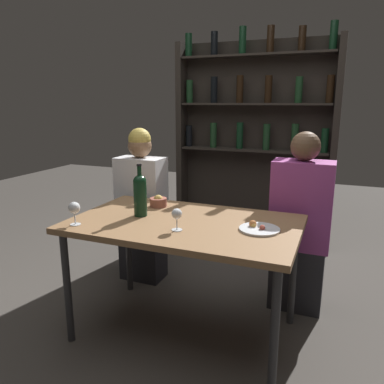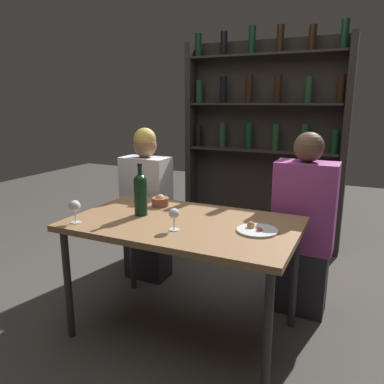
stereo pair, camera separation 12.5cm
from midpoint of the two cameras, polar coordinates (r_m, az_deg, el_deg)
The scene contains 10 objects.
ground_plane at distance 2.54m, azimuth -2.59°, elevation -20.37°, with size 10.00×10.00×0.00m, color #47423D.
dining_table at distance 2.24m, azimuth -2.78°, elevation -5.99°, with size 1.33×0.81×0.73m.
wine_rack_wall at distance 3.81m, azimuth 8.50°, elevation 8.76°, with size 1.59×0.21×2.10m.
wine_bottle at distance 2.31m, azimuth -9.50°, elevation -0.23°, with size 0.08×0.08×0.32m.
wine_glass_0 at distance 2.24m, azimuth -19.04°, elevation -2.42°, with size 0.07×0.07×0.14m.
wine_glass_1 at distance 2.04m, azimuth -4.10°, elevation -3.52°, with size 0.06×0.06×0.12m.
food_plate_0 at distance 2.08m, azimuth 8.44°, elevation -5.53°, with size 0.22×0.22×0.05m.
snack_bowl at distance 2.53m, azimuth -6.57°, elevation -1.47°, with size 0.11×0.11×0.08m.
seated_person_left at distance 3.01m, azimuth -8.83°, elevation -2.57°, with size 0.37×0.22×1.23m.
seated_person_right at distance 2.63m, azimuth 14.78°, elevation -5.43°, with size 0.39×0.22×1.23m.
Camera 1 is at (0.83, -1.94, 1.42)m, focal length 35.00 mm.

